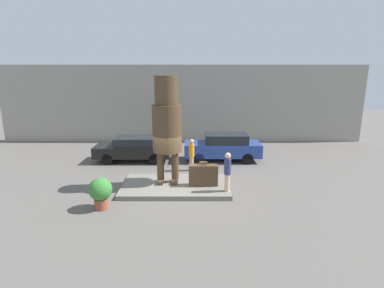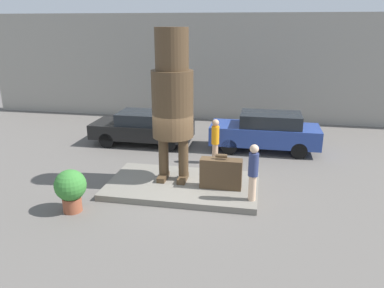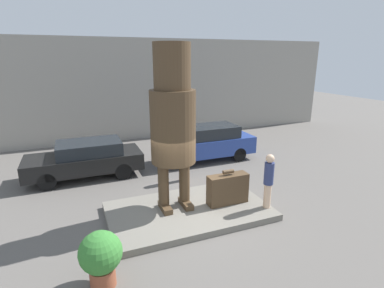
# 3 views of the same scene
# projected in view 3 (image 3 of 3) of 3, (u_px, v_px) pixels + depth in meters

# --- Properties ---
(ground_plane) EXTENTS (60.00, 60.00, 0.00)m
(ground_plane) POSITION_uv_depth(u_px,v_px,m) (189.00, 214.00, 9.58)
(ground_plane) COLOR #605B56
(pedestal) EXTENTS (5.03, 2.93, 0.20)m
(pedestal) POSITION_uv_depth(u_px,v_px,m) (189.00, 211.00, 9.55)
(pedestal) COLOR slate
(pedestal) RESTS_ON ground_plane
(building_backdrop) EXTENTS (28.00, 0.60, 5.89)m
(building_backdrop) POSITION_uv_depth(u_px,v_px,m) (127.00, 90.00, 17.63)
(building_backdrop) COLOR gray
(building_backdrop) RESTS_ON ground_plane
(statue_figure) EXTENTS (1.36, 1.36, 5.03)m
(statue_figure) POSITION_uv_depth(u_px,v_px,m) (173.00, 116.00, 8.82)
(statue_figure) COLOR #4C3823
(statue_figure) RESTS_ON pedestal
(giant_suitcase) EXTENTS (1.35, 0.42, 1.17)m
(giant_suitcase) POSITION_uv_depth(u_px,v_px,m) (228.00, 189.00, 9.72)
(giant_suitcase) COLOR #4C3823
(giant_suitcase) RESTS_ON pedestal
(tourist) EXTENTS (0.30, 0.30, 1.77)m
(tourist) POSITION_uv_depth(u_px,v_px,m) (269.00, 179.00, 9.32)
(tourist) COLOR beige
(tourist) RESTS_ON pedestal
(parked_car_black) EXTENTS (4.58, 1.83, 1.52)m
(parked_car_black) POSITION_uv_depth(u_px,v_px,m) (86.00, 158.00, 12.32)
(parked_car_black) COLOR black
(parked_car_black) RESTS_ON ground_plane
(parked_car_blue) EXTENTS (4.65, 1.75, 1.69)m
(parked_car_blue) POSITION_uv_depth(u_px,v_px,m) (206.00, 142.00, 14.36)
(parked_car_blue) COLOR #284293
(parked_car_blue) RESTS_ON ground_plane
(planter_pot) EXTENTS (0.93, 0.93, 1.30)m
(planter_pot) POSITION_uv_depth(u_px,v_px,m) (101.00, 256.00, 6.38)
(planter_pot) COLOR brown
(planter_pot) RESTS_ON ground_plane
(worker_hivis) EXTENTS (0.31, 0.31, 1.80)m
(worker_hivis) POSITION_uv_depth(u_px,v_px,m) (182.00, 157.00, 11.89)
(worker_hivis) COLOR tan
(worker_hivis) RESTS_ON ground_plane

